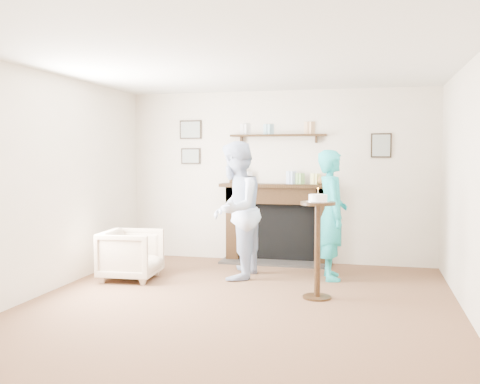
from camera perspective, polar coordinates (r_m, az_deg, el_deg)
name	(u,v)px	position (r m, az deg, el deg)	size (l,w,h in m)	color
ground	(237,307)	(5.63, -0.32, -12.22)	(5.00, 5.00, 0.00)	brown
room_shell	(252,150)	(6.07, 1.26, 4.50)	(4.54, 5.02, 2.52)	beige
armchair	(131,279)	(6.98, -11.50, -9.09)	(0.67, 0.69, 0.63)	tan
man	(235,278)	(6.91, -0.50, -9.15)	(0.85, 0.66, 1.74)	silver
woman	(331,279)	(6.96, 9.67, -9.09)	(0.60, 0.39, 1.63)	teal
pedestal_table	(318,230)	(5.88, 8.28, -4.08)	(0.38, 0.38, 1.22)	black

